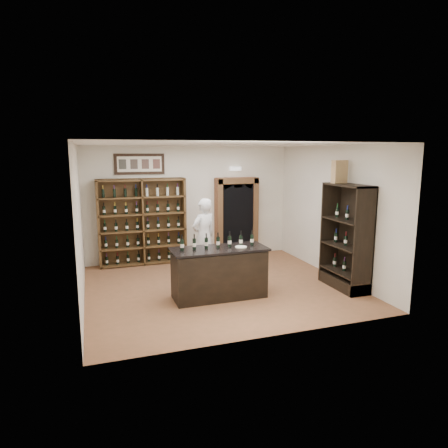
{
  "coord_description": "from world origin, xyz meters",
  "views": [
    {
      "loc": [
        -2.54,
        -7.79,
        2.84
      ],
      "look_at": [
        0.21,
        0.3,
        1.3
      ],
      "focal_mm": 32.0,
      "sensor_mm": 36.0,
      "label": 1
    }
  ],
  "objects_px": {
    "wine_shelf": "(142,222)",
    "counter_bottle_0": "(182,245)",
    "tasting_counter": "(219,273)",
    "shopkeeper": "(204,236)",
    "side_cabinet": "(346,253)",
    "wine_crate": "(339,172)"
  },
  "relations": [
    {
      "from": "wine_shelf",
      "to": "counter_bottle_0",
      "type": "height_order",
      "value": "wine_shelf"
    },
    {
      "from": "tasting_counter",
      "to": "shopkeeper",
      "type": "xyz_separation_m",
      "value": [
        0.15,
        1.62,
        0.4
      ]
    },
    {
      "from": "side_cabinet",
      "to": "wine_shelf",
      "type": "bearing_deg",
      "value": 139.79
    },
    {
      "from": "shopkeeper",
      "to": "wine_crate",
      "type": "height_order",
      "value": "wine_crate"
    },
    {
      "from": "wine_shelf",
      "to": "tasting_counter",
      "type": "relative_size",
      "value": 1.17
    },
    {
      "from": "side_cabinet",
      "to": "shopkeeper",
      "type": "relative_size",
      "value": 1.22
    },
    {
      "from": "wine_shelf",
      "to": "wine_crate",
      "type": "bearing_deg",
      "value": -37.9
    },
    {
      "from": "shopkeeper",
      "to": "side_cabinet",
      "type": "bearing_deg",
      "value": 119.65
    },
    {
      "from": "shopkeeper",
      "to": "wine_crate",
      "type": "relative_size",
      "value": 3.75
    },
    {
      "from": "side_cabinet",
      "to": "shopkeeper",
      "type": "height_order",
      "value": "side_cabinet"
    },
    {
      "from": "wine_shelf",
      "to": "counter_bottle_0",
      "type": "relative_size",
      "value": 7.33
    },
    {
      "from": "tasting_counter",
      "to": "shopkeeper",
      "type": "relative_size",
      "value": 1.05
    },
    {
      "from": "shopkeeper",
      "to": "wine_crate",
      "type": "bearing_deg",
      "value": 123.61
    },
    {
      "from": "side_cabinet",
      "to": "wine_crate",
      "type": "xyz_separation_m",
      "value": [
        -0.06,
        0.3,
        1.69
      ]
    },
    {
      "from": "counter_bottle_0",
      "to": "tasting_counter",
      "type": "bearing_deg",
      "value": -5.23
    },
    {
      "from": "shopkeeper",
      "to": "wine_shelf",
      "type": "bearing_deg",
      "value": -70.18
    },
    {
      "from": "counter_bottle_0",
      "to": "wine_crate",
      "type": "height_order",
      "value": "wine_crate"
    },
    {
      "from": "counter_bottle_0",
      "to": "wine_crate",
      "type": "distance_m",
      "value": 3.64
    },
    {
      "from": "counter_bottle_0",
      "to": "shopkeeper",
      "type": "relative_size",
      "value": 0.17
    },
    {
      "from": "wine_shelf",
      "to": "tasting_counter",
      "type": "distance_m",
      "value": 3.19
    },
    {
      "from": "tasting_counter",
      "to": "side_cabinet",
      "type": "bearing_deg",
      "value": -6.28
    },
    {
      "from": "counter_bottle_0",
      "to": "side_cabinet",
      "type": "xyz_separation_m",
      "value": [
        3.44,
        -0.37,
        -0.35
      ]
    }
  ]
}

